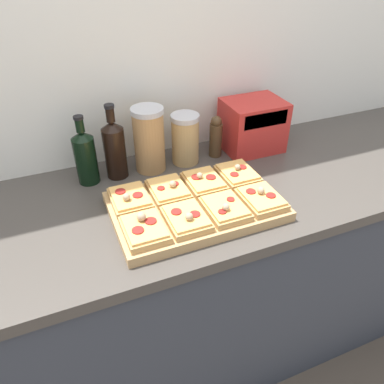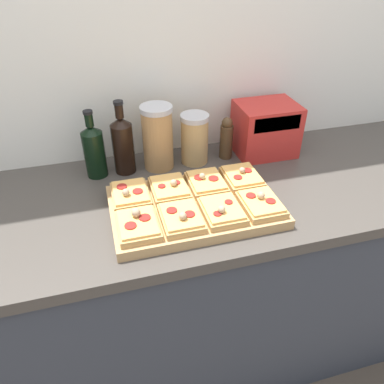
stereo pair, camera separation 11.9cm
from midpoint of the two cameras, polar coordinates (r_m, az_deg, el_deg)
The scene contains 17 objects.
wall_back at distance 1.43m, azimuth -10.14°, elevation 19.50°, with size 6.00×0.06×2.50m.
kitchen_counter at distance 1.57m, azimuth -3.82°, elevation -13.80°, with size 2.63×0.67×0.88m.
cutting_board at distance 1.19m, azimuth -2.31°, elevation -2.31°, with size 0.52×0.33×0.03m, color tan.
pizza_slice_back_left at distance 1.19m, azimuth -12.28°, elevation -1.08°, with size 0.12×0.15×0.05m.
pizza_slice_back_midleft at distance 1.21m, azimuth -6.44°, elevation 0.25°, with size 0.12×0.15×0.05m.
pizza_slice_back_midright at distance 1.25m, azimuth -0.91°, elevation 1.52°, with size 0.12×0.15×0.05m.
pizza_slice_back_right at distance 1.29m, azimuth 4.34°, elevation 2.69°, with size 0.12×0.15×0.05m.
pizza_slice_front_left at distance 1.07m, azimuth -10.47°, elevation -5.63°, with size 0.12×0.15×0.06m.
pizza_slice_front_midleft at distance 1.09m, azimuth -4.00°, elevation -4.13°, with size 0.12×0.15×0.05m.
pizza_slice_front_midright at distance 1.13m, azimuth 2.08°, elevation -2.60°, with size 0.12×0.15×0.05m.
pizza_slice_front_right at distance 1.18m, azimuth 7.71°, elevation -1.10°, with size 0.12×0.15×0.05m.
olive_oil_bottle at distance 1.35m, azimuth -18.40°, elevation 5.14°, with size 0.07×0.07×0.25m.
wine_bottle at distance 1.35m, azimuth -14.21°, elevation 6.42°, with size 0.08×0.08×0.27m.
grain_jar_tall at distance 1.37m, azimuth -9.06°, elevation 7.82°, with size 0.11×0.11×0.24m.
grain_jar_short at distance 1.41m, azimuth -3.47°, elevation 8.02°, with size 0.11×0.11×0.19m.
pepper_mill at distance 1.46m, azimuth 1.31°, elevation 8.36°, with size 0.05×0.05×0.17m.
toaster_oven at distance 1.52m, azimuth 6.99°, elevation 9.99°, with size 0.25×0.18×0.20m.
Camera 1 is at (-0.36, -0.65, 1.62)m, focal length 35.00 mm.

